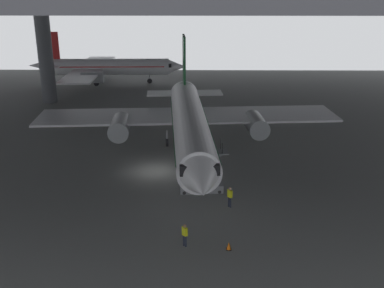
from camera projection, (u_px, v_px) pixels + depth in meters
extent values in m
plane|color=slate|center=(155.00, 171.00, 43.71)|extent=(110.00, 110.00, 0.00)
cylinder|color=#4C4F54|center=(45.00, 47.00, 66.79)|extent=(2.19, 2.19, 16.72)
cylinder|color=white|center=(190.00, 123.00, 47.04)|extent=(5.51, 26.85, 3.58)
cone|color=white|center=(201.00, 183.00, 32.97)|extent=(3.81, 4.54, 3.51)
cube|color=black|center=(199.00, 165.00, 34.95)|extent=(3.21, 2.72, 0.79)
cone|color=white|center=(184.00, 89.00, 60.98)|extent=(3.45, 5.93, 3.04)
cube|color=#19592D|center=(184.00, 59.00, 57.41)|extent=(0.52, 3.91, 5.85)
cube|color=white|center=(204.00, 93.00, 58.02)|extent=(4.75, 3.25, 0.16)
cube|color=white|center=(165.00, 93.00, 57.74)|extent=(4.75, 3.25, 0.16)
cube|color=white|center=(268.00, 114.00, 51.75)|extent=(15.39, 7.58, 0.24)
cylinder|color=#9EA3A8|center=(256.00, 125.00, 50.03)|extent=(2.55, 4.80, 2.22)
cube|color=white|center=(105.00, 117.00, 50.69)|extent=(15.39, 7.58, 0.24)
cylinder|color=#9EA3A8|center=(120.00, 127.00, 49.17)|extent=(2.55, 4.80, 2.22)
cube|color=#19592D|center=(190.00, 121.00, 46.95)|extent=(5.44, 24.91, 0.16)
cylinder|color=#9EA3A8|center=(196.00, 177.00, 39.33)|extent=(0.20, 0.20, 1.15)
cylinder|color=black|center=(195.00, 185.00, 39.59)|extent=(0.36, 0.92, 0.90)
cylinder|color=#9EA3A8|center=(210.00, 135.00, 50.33)|extent=(0.20, 0.20, 1.15)
cylinder|color=black|center=(210.00, 142.00, 50.60)|extent=(0.36, 0.92, 0.90)
cylinder|color=#9EA3A8|center=(167.00, 136.00, 50.06)|extent=(0.20, 0.20, 1.15)
cylinder|color=black|center=(167.00, 142.00, 50.33)|extent=(0.36, 0.92, 0.90)
cube|color=slate|center=(201.00, 187.00, 39.50)|extent=(3.83, 1.77, 0.70)
cube|color=slate|center=(201.00, 168.00, 38.91)|extent=(3.55, 1.55, 2.96)
cube|color=slate|center=(221.00, 152.00, 38.53)|extent=(1.19, 1.38, 0.12)
cylinder|color=black|center=(221.00, 144.00, 38.93)|extent=(0.06, 0.06, 1.00)
cylinder|color=black|center=(222.00, 149.00, 37.80)|extent=(0.06, 0.06, 1.00)
cylinder|color=black|center=(218.00, 185.00, 40.32)|extent=(0.31, 0.14, 0.30)
cylinder|color=black|center=(220.00, 192.00, 39.00)|extent=(0.31, 0.14, 0.30)
cylinder|color=black|center=(183.00, 186.00, 40.14)|extent=(0.31, 0.14, 0.30)
cylinder|color=black|center=(184.00, 193.00, 38.82)|extent=(0.31, 0.14, 0.30)
cylinder|color=#232838|center=(186.00, 241.00, 31.00)|extent=(0.14, 0.14, 0.84)
cylinder|color=#232838|center=(184.00, 240.00, 31.11)|extent=(0.14, 0.14, 0.84)
cube|color=yellow|center=(185.00, 231.00, 30.81)|extent=(0.41, 0.41, 0.60)
cylinder|color=yellow|center=(187.00, 232.00, 30.65)|extent=(0.09, 0.09, 0.57)
cylinder|color=yellow|center=(182.00, 230.00, 30.95)|extent=(0.09, 0.09, 0.57)
sphere|color=#8C6647|center=(185.00, 226.00, 30.67)|extent=(0.23, 0.23, 0.23)
cylinder|color=#232838|center=(230.00, 202.00, 36.47)|extent=(0.14, 0.14, 0.88)
cylinder|color=#232838|center=(229.00, 202.00, 36.59)|extent=(0.14, 0.14, 0.88)
cube|color=yellow|center=(230.00, 194.00, 36.28)|extent=(0.41, 0.41, 0.62)
cylinder|color=yellow|center=(232.00, 194.00, 36.12)|extent=(0.09, 0.09, 0.59)
cylinder|color=yellow|center=(228.00, 192.00, 36.43)|extent=(0.09, 0.09, 0.59)
sphere|color=tan|center=(230.00, 189.00, 36.14)|extent=(0.24, 0.24, 0.24)
cylinder|color=white|center=(109.00, 67.00, 81.54)|extent=(21.62, 3.54, 2.89)
cone|color=white|center=(176.00, 67.00, 81.74)|extent=(3.55, 2.94, 2.83)
cube|color=black|center=(166.00, 65.00, 81.59)|extent=(2.10, 2.52, 0.64)
cone|color=white|center=(42.00, 65.00, 81.23)|extent=(4.70, 2.60, 2.46)
cube|color=red|center=(50.00, 46.00, 80.10)|extent=(3.16, 0.34, 4.73)
cube|color=white|center=(59.00, 63.00, 83.14)|extent=(2.48, 3.75, 0.16)
cube|color=white|center=(53.00, 66.00, 79.32)|extent=(2.48, 3.75, 0.16)
cube|color=white|center=(97.00, 62.00, 88.63)|extent=(5.62, 12.24, 0.24)
cylinder|color=#9EA3A8|center=(104.00, 66.00, 87.46)|extent=(3.81, 1.91, 1.79)
cube|color=white|center=(81.00, 76.00, 74.51)|extent=(5.62, 12.24, 0.24)
cylinder|color=#9EA3A8|center=(92.00, 78.00, 76.07)|extent=(3.81, 1.91, 1.79)
cube|color=red|center=(109.00, 66.00, 81.46)|extent=(20.05, 3.55, 0.16)
cylinder|color=#9EA3A8|center=(150.00, 77.00, 82.26)|extent=(0.20, 0.20, 1.15)
cylinder|color=black|center=(150.00, 81.00, 82.52)|extent=(0.91, 0.33, 0.90)
cylinder|color=#9EA3A8|center=(100.00, 75.00, 84.03)|extent=(0.20, 0.20, 1.15)
cylinder|color=black|center=(100.00, 79.00, 84.29)|extent=(0.91, 0.33, 0.90)
cylinder|color=#9EA3A8|center=(96.00, 79.00, 80.17)|extent=(0.20, 0.20, 1.15)
cylinder|color=black|center=(96.00, 83.00, 80.43)|extent=(0.91, 0.33, 0.90)
cube|color=black|center=(229.00, 249.00, 30.77)|extent=(0.36, 0.36, 0.04)
cone|color=orange|center=(229.00, 245.00, 30.67)|extent=(0.30, 0.30, 0.56)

